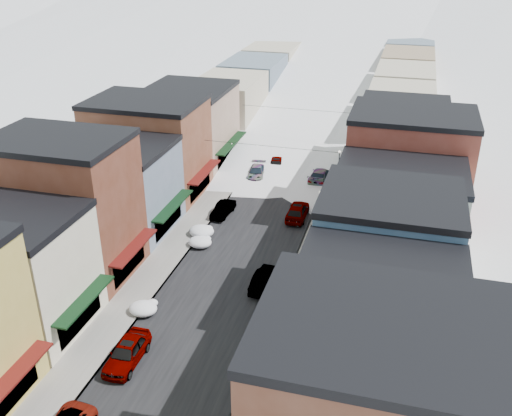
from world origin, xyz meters
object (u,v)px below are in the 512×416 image
Objects in this scene: car_green_sedan at (265,279)px; trash_can at (282,315)px; car_dark_hatch at (223,209)px; car_silver_sedan at (127,352)px; streetlamp_near at (320,207)px.

trash_can is at bearing 121.92° from car_green_sedan.
trash_can is (10.23, -16.37, -0.09)m from car_dark_hatch.
car_silver_sedan is at bearing 61.49° from car_green_sedan.
car_silver_sedan is 5.76× the size of trash_can.
car_green_sedan is at bearing -105.82° from streetlamp_near.
streetlamp_near is (0.46, 14.49, 2.58)m from trash_can.
car_dark_hatch is 11.13m from streetlamp_near.
streetlamp_near is at bearing 64.66° from car_silver_sedan.
streetlamp_near is (10.69, -1.88, 2.48)m from car_dark_hatch.
car_silver_sedan is 1.03× the size of streetlamp_near.
streetlamp_near reaches higher than car_green_sedan.
trash_can is at bearing -53.05° from car_dark_hatch.
car_silver_sedan is at bearing -141.90° from trash_can.
car_green_sedan is 10.86m from streetlamp_near.
car_green_sedan is 0.99× the size of streetlamp_near.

